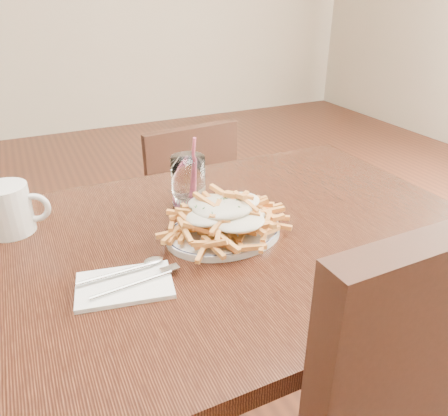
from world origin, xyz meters
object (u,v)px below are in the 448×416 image
fries_plate (224,232)px  loaded_fries (224,212)px  table (222,263)px  water_glass (189,186)px  chair_far (184,204)px  coffee_mug (9,209)px

fries_plate → loaded_fries: bearing=180.0°
table → water_glass: water_glass is taller
chair_far → loaded_fries: bearing=-103.2°
water_glass → chair_far: bearing=71.7°
loaded_fries → water_glass: size_ratio=1.51×
fries_plate → coffee_mug: size_ratio=2.03×
chair_far → loaded_fries: size_ratio=2.88×
table → coffee_mug: size_ratio=8.57×
chair_far → water_glass: water_glass is taller
table → coffee_mug: bearing=153.0°
chair_far → coffee_mug: 0.87m
water_glass → fries_plate: bearing=-83.8°
table → fries_plate: 0.09m
table → chair_far: chair_far is taller
fries_plate → coffee_mug: bearing=152.1°
chair_far → water_glass: bearing=-108.3°
table → fries_plate: bearing=-84.5°
water_glass → coffee_mug: water_glass is taller
loaded_fries → chair_far: bearing=76.8°
loaded_fries → water_glass: water_glass is taller
table → loaded_fries: bearing=-84.5°
coffee_mug → water_glass: bearing=-8.3°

